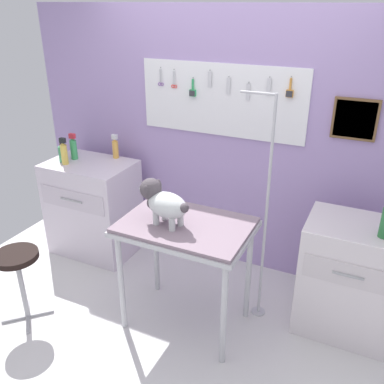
# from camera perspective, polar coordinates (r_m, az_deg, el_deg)

# --- Properties ---
(ground) EXTENTS (4.40, 4.00, 0.04)m
(ground) POSITION_cam_1_polar(r_m,az_deg,el_deg) (3.33, -3.73, -19.97)
(ground) COLOR silver
(rear_wall_panel) EXTENTS (4.00, 0.11, 2.30)m
(rear_wall_panel) POSITION_cam_1_polar(r_m,az_deg,el_deg) (3.71, 5.39, 6.50)
(rear_wall_panel) COLOR #A388C1
(rear_wall_panel) RESTS_ON ground
(grooming_table) EXTENTS (0.94, 0.64, 0.88)m
(grooming_table) POSITION_cam_1_polar(r_m,az_deg,el_deg) (3.00, -0.88, -5.88)
(grooming_table) COLOR #B7B7BC
(grooming_table) RESTS_ON ground
(grooming_arm) EXTENTS (0.30, 0.11, 1.78)m
(grooming_arm) POSITION_cam_1_polar(r_m,az_deg,el_deg) (3.12, 9.86, -4.11)
(grooming_arm) COLOR #B7B7BC
(grooming_arm) RESTS_ON ground
(dog) EXTENTS (0.43, 0.25, 0.31)m
(dog) POSITION_cam_1_polar(r_m,az_deg,el_deg) (2.89, -4.05, -1.31)
(dog) COLOR silver
(dog) RESTS_ON grooming_table
(counter_left) EXTENTS (0.80, 0.58, 0.93)m
(counter_left) POSITION_cam_1_polar(r_m,az_deg,el_deg) (4.21, -13.29, -2.07)
(counter_left) COLOR silver
(counter_left) RESTS_ON ground
(cabinet_right) EXTENTS (0.68, 0.54, 0.90)m
(cabinet_right) POSITION_cam_1_polar(r_m,az_deg,el_deg) (3.36, 20.57, -10.89)
(cabinet_right) COLOR silver
(cabinet_right) RESTS_ON ground
(stool) EXTENTS (0.33, 0.33, 0.61)m
(stool) POSITION_cam_1_polar(r_m,az_deg,el_deg) (3.45, -22.69, -9.34)
(stool) COLOR #9E9EA3
(stool) RESTS_ON ground
(spray_bottle_short) EXTENTS (0.06, 0.06, 0.25)m
(spray_bottle_short) POSITION_cam_1_polar(r_m,az_deg,el_deg) (4.13, -15.86, 5.79)
(spray_bottle_short) COLOR #3CA55E
(spray_bottle_short) RESTS_ON counter_left
(conditioner_bottle) EXTENTS (0.06, 0.06, 0.23)m
(conditioner_bottle) POSITION_cam_1_polar(r_m,az_deg,el_deg) (4.07, -10.42, 5.94)
(conditioner_bottle) COLOR gold
(conditioner_bottle) RESTS_ON counter_left
(detangler_spray) EXTENTS (0.07, 0.07, 0.19)m
(detangler_spray) POSITION_cam_1_polar(r_m,az_deg,el_deg) (4.10, -17.30, 5.03)
(detangler_spray) COLOR #3E9B5E
(detangler_spray) RESTS_ON counter_left
(shampoo_bottle) EXTENTS (0.06, 0.06, 0.25)m
(shampoo_bottle) POSITION_cam_1_polar(r_m,az_deg,el_deg) (4.02, -17.06, 5.13)
(shampoo_bottle) COLOR gold
(shampoo_bottle) RESTS_ON counter_left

